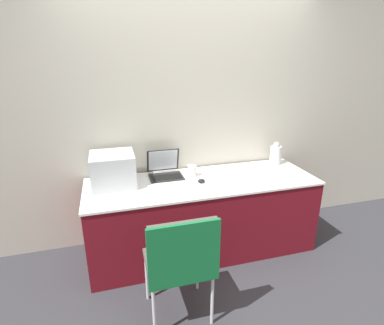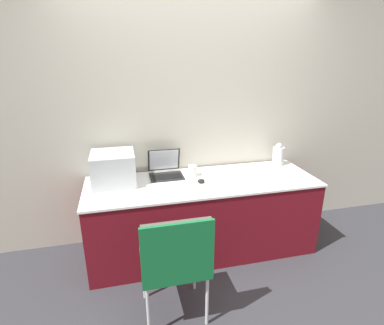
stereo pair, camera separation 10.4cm
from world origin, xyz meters
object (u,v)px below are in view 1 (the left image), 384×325
external_keyboard (170,186)px  coffee_cup (192,171)px  printer (113,168)px  metal_pitcher (276,154)px  chair (181,258)px  mouse (201,181)px  laptop_left (165,171)px

external_keyboard → coffee_cup: coffee_cup is taller
printer → metal_pitcher: size_ratio=1.56×
external_keyboard → chair: (-0.10, -0.79, -0.19)m
printer → mouse: size_ratio=5.71×
printer → coffee_cup: bearing=0.3°
mouse → laptop_left: bearing=139.1°
laptop_left → chair: 1.08m
external_keyboard → coffee_cup: bearing=36.6°
mouse → chair: (-0.40, -0.79, -0.20)m
mouse → metal_pitcher: bearing=16.7°
laptop_left → mouse: laptop_left is taller
printer → coffee_cup: 0.75m
mouse → external_keyboard: bearing=-178.4°
printer → chair: (0.39, -0.97, -0.34)m
mouse → chair: 0.91m
coffee_cup → laptop_left: bearing=164.7°
laptop_left → external_keyboard: size_ratio=0.77×
printer → laptop_left: printer is taller
external_keyboard → metal_pitcher: metal_pitcher is taller
external_keyboard → chair: size_ratio=0.47×
mouse → metal_pitcher: metal_pitcher is taller
external_keyboard → metal_pitcher: 1.27m
laptop_left → chair: bearing=-95.6°
printer → laptop_left: 0.51m
laptop_left → metal_pitcher: size_ratio=1.29×
coffee_cup → mouse: (0.04, -0.18, -0.04)m
coffee_cup → mouse: 0.19m
coffee_cup → metal_pitcher: metal_pitcher is taller
coffee_cup → chair: 1.07m
metal_pitcher → chair: 1.74m
laptop_left → chair: laptop_left is taller
metal_pitcher → chair: size_ratio=0.28×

